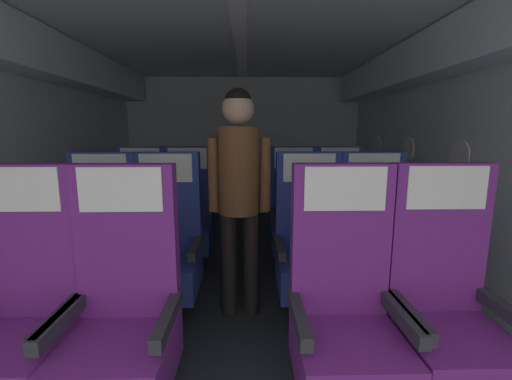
# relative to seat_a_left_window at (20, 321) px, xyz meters

# --- Properties ---
(ground) EXTENTS (3.88, 5.71, 0.02)m
(ground) POSITION_rel_seat_a_left_window_xyz_m (0.96, 1.31, -0.50)
(ground) COLOR #23282D
(fuselage_shell) EXTENTS (3.76, 5.36, 2.21)m
(fuselage_shell) POSITION_rel_seat_a_left_window_xyz_m (0.96, 1.59, 1.09)
(fuselage_shell) COLOR silver
(fuselage_shell) RESTS_ON ground
(seat_a_left_window) EXTENTS (0.49, 0.49, 1.18)m
(seat_a_left_window) POSITION_rel_seat_a_left_window_xyz_m (0.00, 0.00, 0.00)
(seat_a_left_window) COLOR #38383D
(seat_a_left_window) RESTS_ON ground
(seat_a_left_aisle) EXTENTS (0.49, 0.49, 1.18)m
(seat_a_left_aisle) POSITION_rel_seat_a_left_window_xyz_m (0.46, -0.01, 0.00)
(seat_a_left_aisle) COLOR #38383D
(seat_a_left_aisle) RESTS_ON ground
(seat_a_right_aisle) EXTENTS (0.49, 0.49, 1.18)m
(seat_a_right_aisle) POSITION_rel_seat_a_left_window_xyz_m (1.93, -0.00, 0.00)
(seat_a_right_aisle) COLOR #38383D
(seat_a_right_aisle) RESTS_ON ground
(seat_a_right_window) EXTENTS (0.49, 0.49, 1.18)m
(seat_a_right_window) POSITION_rel_seat_a_left_window_xyz_m (1.46, -0.02, 0.00)
(seat_a_right_window) COLOR #38383D
(seat_a_right_window) RESTS_ON ground
(seat_b_left_window) EXTENTS (0.49, 0.49, 1.18)m
(seat_b_left_window) POSITION_rel_seat_a_left_window_xyz_m (-0.01, 0.86, 0.00)
(seat_b_left_window) COLOR #38383D
(seat_b_left_window) RESTS_ON ground
(seat_b_left_aisle) EXTENTS (0.49, 0.49, 1.18)m
(seat_b_left_aisle) POSITION_rel_seat_a_left_window_xyz_m (0.45, 0.87, 0.00)
(seat_b_left_aisle) COLOR #38383D
(seat_b_left_aisle) RESTS_ON ground
(seat_b_right_aisle) EXTENTS (0.49, 0.49, 1.18)m
(seat_b_right_aisle) POSITION_rel_seat_a_left_window_xyz_m (1.93, 0.88, 0.00)
(seat_b_right_aisle) COLOR #38383D
(seat_b_right_aisle) RESTS_ON ground
(seat_b_right_window) EXTENTS (0.49, 0.49, 1.18)m
(seat_b_right_window) POSITION_rel_seat_a_left_window_xyz_m (1.46, 0.86, 0.00)
(seat_b_right_window) COLOR #38383D
(seat_b_right_window) RESTS_ON ground
(seat_c_left_window) EXTENTS (0.49, 0.49, 1.18)m
(seat_c_left_window) POSITION_rel_seat_a_left_window_xyz_m (-0.00, 1.73, 0.00)
(seat_c_left_window) COLOR #38383D
(seat_c_left_window) RESTS_ON ground
(seat_c_left_aisle) EXTENTS (0.49, 0.49, 1.18)m
(seat_c_left_aisle) POSITION_rel_seat_a_left_window_xyz_m (0.45, 1.73, 0.00)
(seat_c_left_aisle) COLOR #38383D
(seat_c_left_aisle) RESTS_ON ground
(seat_c_right_aisle) EXTENTS (0.49, 0.49, 1.18)m
(seat_c_right_aisle) POSITION_rel_seat_a_left_window_xyz_m (1.92, 1.75, 0.00)
(seat_c_right_aisle) COLOR #38383D
(seat_c_right_aisle) RESTS_ON ground
(seat_c_right_window) EXTENTS (0.49, 0.49, 1.18)m
(seat_c_right_window) POSITION_rel_seat_a_left_window_xyz_m (1.47, 1.74, 0.00)
(seat_c_right_window) COLOR #38383D
(seat_c_right_window) RESTS_ON ground
(flight_attendant) EXTENTS (0.43, 0.28, 1.61)m
(flight_attendant) POSITION_rel_seat_a_left_window_xyz_m (0.96, 0.89, 0.50)
(flight_attendant) COLOR black
(flight_attendant) RESTS_ON ground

